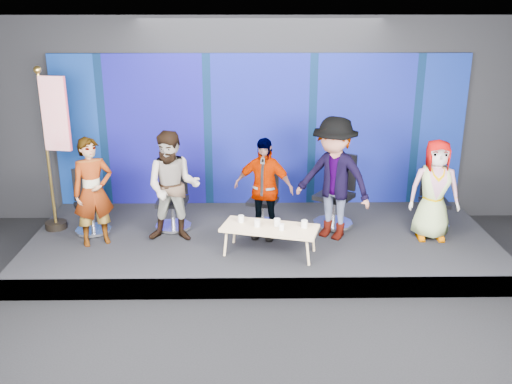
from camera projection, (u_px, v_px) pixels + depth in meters
ground at (267, 342)px, 6.54m from camera, size 10.00×10.00×0.00m
room_walls at (269, 135)px, 5.76m from camera, size 10.02×8.02×3.51m
riser at (262, 242)px, 8.86m from camera, size 7.00×3.00×0.30m
backdrop at (260, 131)px, 9.77m from camera, size 7.00×0.08×2.60m
chair_a at (91, 211)px, 8.81m from camera, size 0.75×0.75×0.99m
panelist_a at (93, 192)px, 8.22m from camera, size 0.69×0.60×1.60m
chair_b at (173, 207)px, 8.96m from camera, size 0.60×0.60×1.03m
panelist_b at (173, 187)px, 8.34m from camera, size 0.84×0.66×1.66m
chair_c at (263, 206)px, 9.08m from camera, size 0.68×0.68×0.96m
panelist_c at (263, 188)px, 8.46m from camera, size 0.98×0.64×1.55m
chair_d at (335, 202)px, 9.06m from camera, size 0.89×0.89×1.14m
panelist_d at (334, 179)px, 8.42m from camera, size 1.37×1.25×1.85m
chair_e at (433, 208)px, 9.02m from camera, size 0.57×0.57×0.94m
panelist_e at (434, 190)px, 8.43m from camera, size 0.78×0.54×1.52m
coffee_table at (270, 229)px, 8.00m from camera, size 1.44×0.91×0.41m
mug_a at (241, 219)px, 8.14m from camera, size 0.08×0.08×0.10m
mug_b at (257, 223)px, 7.98m from camera, size 0.08×0.08×0.10m
mug_c at (277, 222)px, 8.00m from camera, size 0.09×0.09×0.11m
mug_d at (282, 227)px, 7.86m from camera, size 0.08×0.08×0.09m
mug_e at (304, 224)px, 7.95m from camera, size 0.09×0.09×0.10m
flag_stand at (54, 147)px, 8.56m from camera, size 0.57×0.34×2.53m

